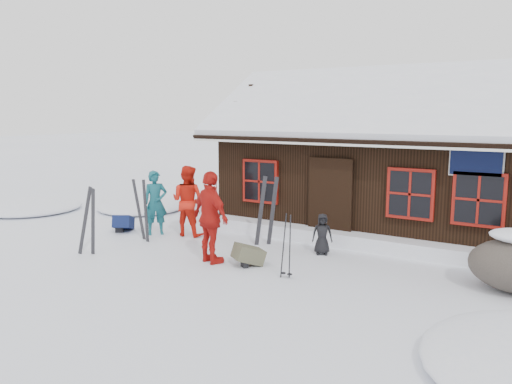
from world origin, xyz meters
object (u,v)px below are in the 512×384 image
at_px(skier_teal, 155,203).
at_px(backpack_olive, 249,258).
at_px(skier_orange_left, 188,201).
at_px(backpack_blue, 124,225).
at_px(ski_poles, 287,247).
at_px(ski_pair_left, 89,222).
at_px(skier_orange_right, 211,218).
at_px(skier_crouched, 322,234).

height_order(skier_teal, backpack_olive, skier_teal).
relative_size(skier_orange_left, backpack_blue, 3.04).
xyz_separation_m(ski_poles, backpack_olive, (-1.04, 0.28, -0.45)).
xyz_separation_m(skier_orange_left, ski_pair_left, (-0.70, -2.55, -0.15)).
height_order(skier_orange_left, backpack_olive, skier_orange_left).
xyz_separation_m(skier_teal, skier_orange_right, (2.73, -1.25, 0.14)).
bearing_deg(skier_orange_left, ski_poles, 148.12).
xyz_separation_m(skier_orange_right, ski_poles, (1.81, -0.02, -0.37)).
xyz_separation_m(skier_crouched, ski_poles, (0.10, -1.84, 0.14)).
xyz_separation_m(skier_teal, ski_poles, (4.54, -1.27, -0.23)).
xyz_separation_m(ski_pair_left, backpack_blue, (-1.04, 1.97, -0.59)).
bearing_deg(skier_orange_right, ski_poles, -160.94).
relative_size(ski_pair_left, ski_poles, 1.23).
bearing_deg(ski_pair_left, skier_orange_left, 74.34).
height_order(skier_crouched, ski_poles, ski_poles).
height_order(skier_orange_left, ski_poles, skier_orange_left).
height_order(skier_crouched, ski_pair_left, ski_pair_left).
bearing_deg(skier_crouched, skier_orange_left, 155.44).
xyz_separation_m(skier_teal, backpack_blue, (-0.96, -0.23, -0.67)).
xyz_separation_m(backpack_blue, backpack_olive, (4.45, -0.76, -0.00)).
bearing_deg(skier_crouched, ski_poles, -114.93).
relative_size(skier_orange_right, ski_pair_left, 1.23).
distance_m(skier_orange_right, skier_crouched, 2.55).
bearing_deg(ski_pair_left, ski_poles, 11.35).
height_order(skier_orange_right, backpack_olive, skier_orange_right).
height_order(ski_pair_left, ski_poles, ski_pair_left).
relative_size(skier_teal, ski_poles, 1.29).
xyz_separation_m(skier_teal, ski_pair_left, (0.08, -2.20, -0.08)).
bearing_deg(backpack_blue, skier_orange_right, -46.91).
bearing_deg(skier_orange_left, ski_pair_left, 66.22).
bearing_deg(skier_teal, skier_orange_left, -24.54).
bearing_deg(skier_orange_left, backpack_blue, 10.09).
xyz_separation_m(skier_orange_right, ski_pair_left, (-2.65, -0.95, -0.22)).
bearing_deg(skier_orange_left, skier_crouched, 174.86).
xyz_separation_m(skier_crouched, backpack_olive, (-0.94, -1.56, -0.30)).
distance_m(skier_teal, skier_orange_left, 0.86).
xyz_separation_m(skier_orange_left, skier_orange_right, (1.95, -1.60, 0.07)).
distance_m(skier_orange_left, backpack_olive, 3.12).
xyz_separation_m(skier_teal, skier_crouched, (4.44, 0.57, -0.37)).
bearing_deg(backpack_blue, ski_pair_left, -93.60).
relative_size(backpack_blue, backpack_olive, 1.02).
bearing_deg(backpack_blue, backpack_olive, -41.16).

